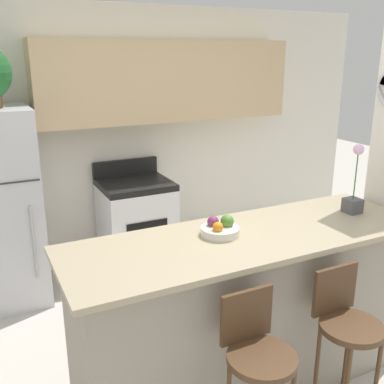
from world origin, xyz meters
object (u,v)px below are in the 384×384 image
(refrigerator, at_px, (1,208))
(stove_range, at_px, (137,225))
(fruit_bowl, at_px, (220,229))
(bar_stool_right, at_px, (346,328))
(orchid_vase, at_px, (354,192))
(bar_stool_left, at_px, (257,359))

(refrigerator, distance_m, stove_range, 1.27)
(fruit_bowl, bearing_deg, refrigerator, 122.24)
(stove_range, bearing_deg, bar_stool_right, -81.82)
(bar_stool_right, xyz_separation_m, orchid_vase, (0.55, 0.56, 0.55))
(bar_stool_left, height_order, fruit_bowl, fruit_bowl)
(refrigerator, xyz_separation_m, bar_stool_left, (0.98, -2.38, -0.19))
(stove_range, relative_size, bar_stool_left, 1.10)
(bar_stool_right, bearing_deg, refrigerator, 123.30)
(stove_range, bearing_deg, refrigerator, -177.33)
(stove_range, xyz_separation_m, fruit_bowl, (-0.10, -1.82, 0.63))
(refrigerator, distance_m, bar_stool_left, 2.59)
(refrigerator, height_order, bar_stool_right, refrigerator)
(bar_stool_right, bearing_deg, bar_stool_left, 180.00)
(fruit_bowl, bearing_deg, stove_range, 86.85)
(bar_stool_left, distance_m, bar_stool_right, 0.58)
(bar_stool_left, bearing_deg, orchid_vase, 26.39)
(refrigerator, bearing_deg, bar_stool_right, -56.70)
(stove_range, distance_m, bar_stool_left, 2.46)
(stove_range, relative_size, bar_stool_right, 1.10)
(bar_stool_left, xyz_separation_m, orchid_vase, (1.14, 0.56, 0.55))
(stove_range, relative_size, orchid_vase, 2.27)
(fruit_bowl, bearing_deg, orchid_vase, -3.02)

